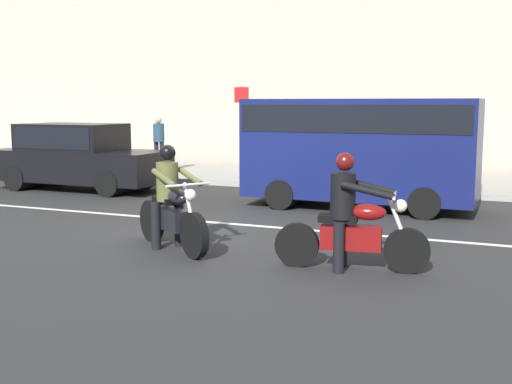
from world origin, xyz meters
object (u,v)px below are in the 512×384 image
object	(u,v)px
motorcycle_with_rider_black_leather	(350,223)
pedestrian_bystander	(159,140)
street_sign_post	(242,122)
parked_sedan_black	(77,156)
motorcycle_with_rider_olive	(171,207)
parked_van_navy	(361,145)

from	to	relation	value
motorcycle_with_rider_black_leather	pedestrian_bystander	world-z (taller)	pedestrian_bystander
street_sign_post	motorcycle_with_rider_black_leather	bearing A→B (deg)	-57.64
motorcycle_with_rider_black_leather	parked_sedan_black	bearing A→B (deg)	149.08
motorcycle_with_rider_olive	street_sign_post	bearing A→B (deg)	107.02
motorcycle_with_rider_black_leather	motorcycle_with_rider_olive	bearing A→B (deg)	177.40
parked_van_navy	parked_sedan_black	bearing A→B (deg)	179.91
parked_van_navy	street_sign_post	size ratio (longest dim) A/B	1.87
motorcycle_with_rider_black_leather	parked_van_navy	xyz separation A→B (m)	(-1.12, 5.14, 0.70)
motorcycle_with_rider_olive	parked_sedan_black	world-z (taller)	parked_sedan_black
motorcycle_with_rider_olive	parked_van_navy	size ratio (longest dim) A/B	0.38
motorcycle_with_rider_black_leather	parked_sedan_black	xyz separation A→B (m)	(-8.60, 5.15, 0.23)
motorcycle_with_rider_olive	pedestrian_bystander	bearing A→B (deg)	122.46
motorcycle_with_rider_black_leather	motorcycle_with_rider_olive	xyz separation A→B (m)	(-2.85, 0.13, 0.01)
parked_van_navy	pedestrian_bystander	world-z (taller)	parked_van_navy
parked_van_navy	pedestrian_bystander	xyz separation A→B (m)	(-7.17, 3.54, -0.22)
motorcycle_with_rider_black_leather	street_sign_post	bearing A→B (deg)	122.36
parked_van_navy	pedestrian_bystander	bearing A→B (deg)	153.75
parked_van_navy	street_sign_post	world-z (taller)	street_sign_post
street_sign_post	pedestrian_bystander	distance (m)	2.91
street_sign_post	parked_van_navy	bearing A→B (deg)	-38.58
motorcycle_with_rider_olive	parked_van_navy	distance (m)	5.35
motorcycle_with_rider_black_leather	street_sign_post	size ratio (longest dim) A/B	0.80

